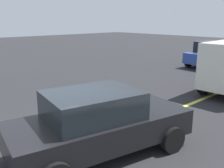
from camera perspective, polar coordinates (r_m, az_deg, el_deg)
The scene contains 4 objects.
ground_plane at distance 6.33m, azimuth -10.57°, elevation -15.33°, with size 80.00×80.00×0.00m, color #262628.
lane_marking_centre at distance 8.13m, azimuth 7.79°, elevation -8.26°, with size 28.00×0.16×0.01m, color #E0D14C.
car_black_near_curb at distance 6.01m, azimuth -2.96°, elevation -8.49°, with size 4.49×2.57×1.54m.
car_blue_behind_van at distance 18.28m, azimuth 21.59°, elevation 6.16°, with size 4.36×2.34×1.66m.
Camera 1 is at (-2.83, -4.74, 3.11)m, focal length 41.26 mm.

